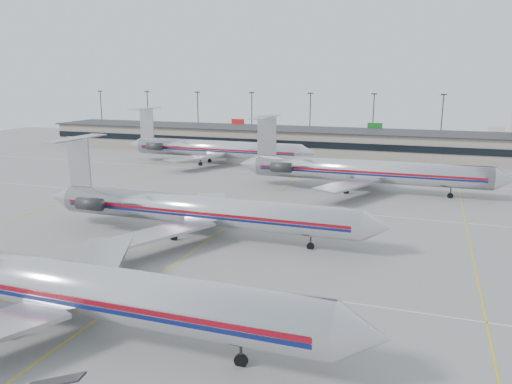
% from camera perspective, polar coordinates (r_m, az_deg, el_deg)
% --- Properties ---
extents(ground, '(260.00, 260.00, 0.00)m').
position_cam_1_polar(ground, '(44.01, -17.68, -13.72)').
color(ground, gray).
rests_on(ground, ground).
extents(apron_markings, '(160.00, 0.15, 0.02)m').
position_cam_1_polar(apron_markings, '(51.53, -10.96, -9.30)').
color(apron_markings, silver).
rests_on(apron_markings, ground).
extents(terminal, '(162.00, 17.00, 6.25)m').
position_cam_1_polar(terminal, '(132.25, 8.54, 5.72)').
color(terminal, gray).
rests_on(terminal, ground).
extents(light_mast_row, '(163.60, 0.40, 15.28)m').
position_cam_1_polar(light_mast_row, '(145.46, 9.68, 8.47)').
color(light_mast_row, '#38383D').
rests_on(light_mast_row, ground).
extents(jet_foreground, '(50.04, 29.47, 13.10)m').
position_cam_1_polar(jet_foreground, '(42.38, -22.73, -9.56)').
color(jet_foreground, silver).
rests_on(jet_foreground, ground).
extents(jet_second_row, '(45.34, 26.69, 11.87)m').
position_cam_1_polar(jet_second_row, '(61.98, -6.87, -2.00)').
color(jet_second_row, silver).
rests_on(jet_second_row, ground).
extents(jet_third_row, '(46.80, 28.79, 12.80)m').
position_cam_1_polar(jet_third_row, '(88.08, 11.98, 2.42)').
color(jet_third_row, silver).
rests_on(jet_third_row, ground).
extents(jet_back_row, '(46.20, 28.42, 12.63)m').
position_cam_1_polar(jet_back_row, '(114.34, -4.92, 4.97)').
color(jet_back_row, silver).
rests_on(jet_back_row, ground).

